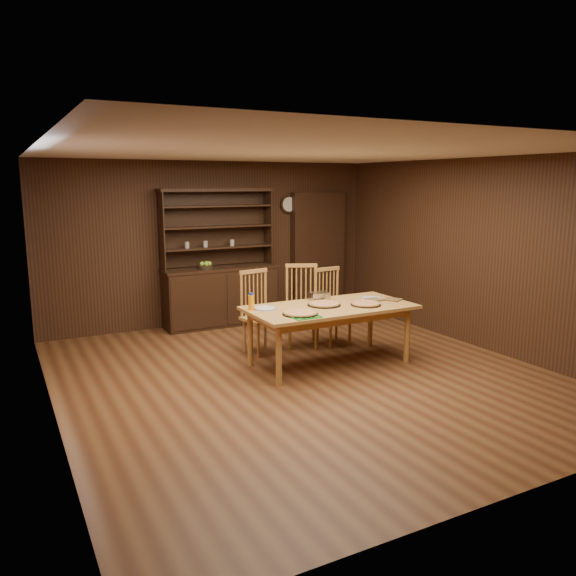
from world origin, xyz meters
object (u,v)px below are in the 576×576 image
china_hutch (220,288)px  chair_center (302,302)px  chair_right (331,303)px  juice_bottle (251,302)px  chair_left (258,309)px  dining_table (330,312)px

china_hutch → chair_center: china_hutch is taller
chair_right → juice_bottle: (-1.49, -0.58, 0.27)m
chair_left → dining_table: bearing=-68.2°
chair_center → juice_bottle: (-1.07, -0.67, 0.24)m
china_hutch → dining_table: china_hutch is taller
chair_right → china_hutch: bearing=117.1°
chair_center → chair_right: (0.42, -0.09, -0.04)m
china_hutch → chair_right: bearing=-58.7°
chair_right → juice_bottle: size_ratio=5.13×
chair_center → juice_bottle: chair_center is taller
chair_left → chair_center: bearing=-9.2°
chair_left → china_hutch: bearing=77.2°
chair_center → juice_bottle: size_ratio=5.44×
chair_right → juice_bottle: bearing=-163.0°
dining_table → juice_bottle: 1.00m
china_hutch → chair_right: 1.98m
chair_center → dining_table: bearing=-72.6°
chair_center → chair_left: bearing=-154.8°
dining_table → juice_bottle: size_ratio=9.90×
china_hutch → juice_bottle: bearing=-101.5°
dining_table → chair_right: (0.53, 0.83, -0.11)m
chair_left → juice_bottle: 0.80m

